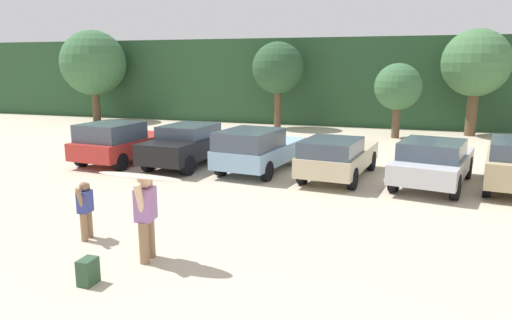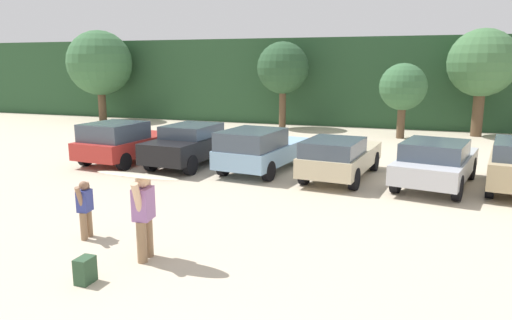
% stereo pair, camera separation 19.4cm
% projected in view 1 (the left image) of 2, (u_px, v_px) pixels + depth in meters
% --- Properties ---
extents(hillside_ridge, '(108.00, 12.00, 5.15)m').
position_uv_depth(hillside_ridge, '(379.00, 80.00, 32.51)').
color(hillside_ridge, '#284C2D').
rests_on(hillside_ridge, ground_plane).
extents(tree_far_right, '(4.09, 4.09, 5.75)m').
position_uv_depth(tree_far_right, '(93.00, 63.00, 30.05)').
color(tree_far_right, brown).
rests_on(tree_far_right, ground_plane).
extents(tree_center, '(2.92, 2.92, 4.88)m').
position_uv_depth(tree_center, '(278.00, 68.00, 26.70)').
color(tree_center, brown).
rests_on(tree_center, ground_plane).
extents(tree_center_right, '(2.29, 2.29, 3.69)m').
position_uv_depth(tree_center_right, '(398.00, 87.00, 23.22)').
color(tree_center_right, brown).
rests_on(tree_center_right, ground_plane).
extents(tree_ridge_back, '(3.37, 3.37, 5.38)m').
position_uv_depth(tree_ridge_back, '(476.00, 64.00, 23.73)').
color(tree_ridge_back, brown).
rests_on(tree_ridge_back, ground_plane).
extents(parked_car_red, '(2.31, 4.13, 1.56)m').
position_uv_depth(parked_car_red, '(120.00, 142.00, 17.58)').
color(parked_car_red, '#B72D28').
rests_on(parked_car_red, ground_plane).
extents(parked_car_black, '(2.04, 4.36, 1.49)m').
position_uv_depth(parked_car_black, '(188.00, 144.00, 17.17)').
color(parked_car_black, black).
rests_on(parked_car_black, ground_plane).
extents(parked_car_sky_blue, '(2.37, 4.35, 1.52)m').
position_uv_depth(parked_car_sky_blue, '(258.00, 149.00, 16.14)').
color(parked_car_sky_blue, '#84ADD1').
rests_on(parked_car_sky_blue, ground_plane).
extents(parked_car_champagne, '(2.20, 4.47, 1.39)m').
position_uv_depth(parked_car_champagne, '(337.00, 156.00, 15.20)').
color(parked_car_champagne, beige).
rests_on(parked_car_champagne, ground_plane).
extents(parked_car_silver, '(2.70, 4.61, 1.42)m').
position_uv_depth(parked_car_silver, '(433.00, 161.00, 14.29)').
color(parked_car_silver, silver).
rests_on(parked_car_silver, ground_plane).
extents(person_adult, '(0.36, 0.71, 1.66)m').
position_uv_depth(person_adult, '(146.00, 213.00, 8.78)').
color(person_adult, '#8C6B4C').
rests_on(person_adult, ground_plane).
extents(person_child, '(0.27, 0.57, 1.25)m').
position_uv_depth(person_child, '(85.00, 207.00, 9.89)').
color(person_child, '#8C6B4C').
rests_on(person_child, ground_plane).
extents(surfboard_cream, '(1.82, 0.64, 0.13)m').
position_uv_depth(surfboard_cream, '(139.00, 176.00, 8.65)').
color(surfboard_cream, beige).
extents(backpack_dropped, '(0.24, 0.34, 0.45)m').
position_uv_depth(backpack_dropped, '(88.00, 271.00, 7.94)').
color(backpack_dropped, '#2D4C33').
rests_on(backpack_dropped, ground_plane).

